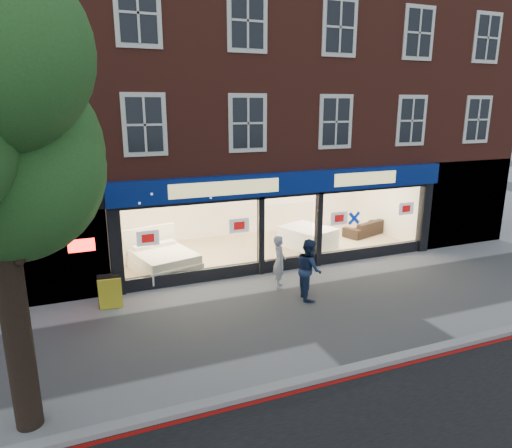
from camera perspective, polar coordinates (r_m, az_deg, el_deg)
ground at (r=12.91m, az=10.24°, el=-9.93°), size 120.00×120.00×0.00m
kerb_line at (r=10.73m, az=19.33°, el=-15.96°), size 60.00×0.10×0.01m
kerb_stone at (r=10.83m, az=18.64°, el=-15.26°), size 60.00×0.25×0.12m
showroom_floor at (r=17.25m, az=1.02°, el=-3.14°), size 11.00×4.50×0.10m
building at (r=18.03m, az=-1.12°, el=18.95°), size 19.00×8.26×10.30m
display_bed at (r=15.21m, az=-11.60°, el=-4.34°), size 2.30×2.57×1.24m
bedside_table at (r=15.91m, az=-14.17°, el=-3.91°), size 0.58×0.58×0.55m
mattress_stack at (r=17.42m, az=6.43°, el=-1.60°), size 2.04×2.27×0.74m
sofa at (r=19.44m, az=13.48°, el=-0.42°), size 2.20×1.43×0.60m
a_board at (r=12.91m, az=-17.78°, el=-8.16°), size 0.64×0.44×0.94m
pedestrian_grey at (r=13.62m, az=2.93°, el=-4.75°), size 0.58×0.69×1.60m
pedestrian_blue at (r=12.92m, az=6.64°, el=-5.61°), size 0.82×0.96×1.73m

